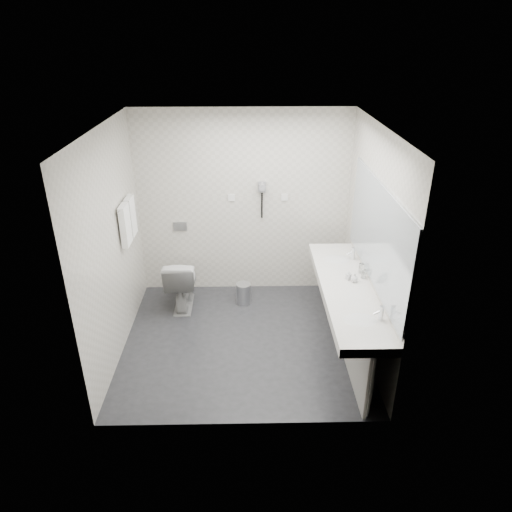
{
  "coord_description": "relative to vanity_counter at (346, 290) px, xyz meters",
  "views": [
    {
      "loc": [
        0.05,
        -4.56,
        3.36
      ],
      "look_at": [
        0.15,
        0.15,
        1.05
      ],
      "focal_mm": 32.8,
      "sensor_mm": 36.0,
      "label": 1
    }
  ],
  "objects": [
    {
      "name": "basin_far",
      "position": [
        0.0,
        0.65,
        0.04
      ],
      "size": [
        0.4,
        0.31,
        0.05
      ],
      "primitive_type": "ellipsoid",
      "color": "silver",
      "rests_on": "vanity_counter"
    },
    {
      "name": "wall_right",
      "position": [
        0.27,
        0.2,
        0.45
      ],
      "size": [
        0.0,
        2.6,
        2.6
      ],
      "primitive_type": "plane",
      "rotation": [
        1.57,
        0.0,
        -1.57
      ],
      "color": "beige",
      "rests_on": "floor"
    },
    {
      "name": "ceiling",
      "position": [
        -1.12,
        0.2,
        1.7
      ],
      "size": [
        2.8,
        2.8,
        0.0
      ],
      "primitive_type": "plane",
      "rotation": [
        3.14,
        0.0,
        0.0
      ],
      "color": "silver",
      "rests_on": "wall_back"
    },
    {
      "name": "toilet",
      "position": [
        -1.94,
        1.01,
        -0.44
      ],
      "size": [
        0.41,
        0.71,
        0.71
      ],
      "primitive_type": "imported",
      "rotation": [
        0.0,
        0.0,
        3.15
      ],
      "color": "silver",
      "rests_on": "floor"
    },
    {
      "name": "dryer_cradle",
      "position": [
        -0.88,
        1.47,
        0.7
      ],
      "size": [
        0.1,
        0.04,
        0.14
      ],
      "primitive_type": "cube",
      "color": "gray",
      "rests_on": "wall_back"
    },
    {
      "name": "faucet_near",
      "position": [
        0.19,
        -0.65,
        0.12
      ],
      "size": [
        0.04,
        0.04,
        0.15
      ],
      "primitive_type": "cylinder",
      "color": "silver",
      "rests_on": "vanity_counter"
    },
    {
      "name": "floor",
      "position": [
        -1.12,
        0.2,
        -0.8
      ],
      "size": [
        2.8,
        2.8,
        0.0
      ],
      "primitive_type": "plane",
      "color": "#242529",
      "rests_on": "ground"
    },
    {
      "name": "vanity_post_far",
      "position": [
        0.05,
        1.04,
        -0.42
      ],
      "size": [
        0.06,
        0.06,
        0.75
      ],
      "primitive_type": "cylinder",
      "color": "silver",
      "rests_on": "floor"
    },
    {
      "name": "glass_left",
      "position": [
        0.22,
        0.18,
        0.1
      ],
      "size": [
        0.06,
        0.06,
        0.1
      ],
      "primitive_type": "cylinder",
      "rotation": [
        0.0,
        0.0,
        -0.05
      ],
      "color": "silver",
      "rests_on": "vanity_counter"
    },
    {
      "name": "vanity_post_near",
      "position": [
        0.05,
        -1.04,
        -0.42
      ],
      "size": [
        0.06,
        0.06,
        0.75
      ],
      "primitive_type": "cylinder",
      "color": "silver",
      "rests_on": "floor"
    },
    {
      "name": "vanity_panel",
      "position": [
        0.02,
        0.0,
        -0.42
      ],
      "size": [
        0.03,
        2.15,
        0.75
      ],
      "primitive_type": "cube",
      "color": "gray",
      "rests_on": "floor"
    },
    {
      "name": "glass_right",
      "position": [
        0.22,
        0.31,
        0.1
      ],
      "size": [
        0.07,
        0.07,
        0.11
      ],
      "primitive_type": "cylinder",
      "rotation": [
        0.0,
        0.0,
        -0.29
      ],
      "color": "silver",
      "rests_on": "vanity_counter"
    },
    {
      "name": "towel_far",
      "position": [
        -2.46,
        0.89,
        0.53
      ],
      "size": [
        0.07,
        0.24,
        0.48
      ],
      "primitive_type": "cube",
      "color": "white",
      "rests_on": "towel_rail"
    },
    {
      "name": "soap_bottle_b",
      "position": [
        0.1,
        0.09,
        0.1
      ],
      "size": [
        0.11,
        0.11,
        0.1
      ],
      "primitive_type": "imported",
      "rotation": [
        0.0,
        0.0,
        -0.74
      ],
      "color": "white",
      "rests_on": "vanity_counter"
    },
    {
      "name": "wall_left",
      "position": [
        -2.52,
        0.2,
        0.45
      ],
      "size": [
        0.0,
        2.6,
        2.6
      ],
      "primitive_type": "plane",
      "rotation": [
        1.57,
        0.0,
        1.57
      ],
      "color": "beige",
      "rests_on": "floor"
    },
    {
      "name": "switch_plate_b",
      "position": [
        -0.57,
        1.49,
        0.55
      ],
      "size": [
        0.09,
        0.02,
        0.09
      ],
      "primitive_type": "cube",
      "color": "silver",
      "rests_on": "wall_back"
    },
    {
      "name": "dryer_barrel",
      "position": [
        -0.88,
        1.4,
        0.73
      ],
      "size": [
        0.08,
        0.14,
        0.08
      ],
      "primitive_type": "cylinder",
      "rotation": [
        1.57,
        0.0,
        0.0
      ],
      "color": "gray",
      "rests_on": "dryer_cradle"
    },
    {
      "name": "faucet_far",
      "position": [
        0.19,
        0.65,
        0.12
      ],
      "size": [
        0.04,
        0.04,
        0.15
      ],
      "primitive_type": "cylinder",
      "color": "silver",
      "rests_on": "vanity_counter"
    },
    {
      "name": "towel_rail",
      "position": [
        -2.47,
        0.75,
        0.75
      ],
      "size": [
        0.02,
        0.62,
        0.02
      ],
      "primitive_type": "cylinder",
      "rotation": [
        1.57,
        0.0,
        0.0
      ],
      "color": "silver",
      "rests_on": "wall_left"
    },
    {
      "name": "flush_plate",
      "position": [
        -1.98,
        1.49,
        0.15
      ],
      "size": [
        0.18,
        0.02,
        0.12
      ],
      "primitive_type": "cube",
      "color": "#B2B5BA",
      "rests_on": "wall_back"
    },
    {
      "name": "wall_back",
      "position": [
        -1.12,
        1.5,
        0.45
      ],
      "size": [
        2.8,
        0.0,
        2.8
      ],
      "primitive_type": "plane",
      "rotation": [
        1.57,
        0.0,
        0.0
      ],
      "color": "beige",
      "rests_on": "floor"
    },
    {
      "name": "towel_near",
      "position": [
        -2.46,
        0.61,
        0.53
      ],
      "size": [
        0.07,
        0.24,
        0.48
      ],
      "primitive_type": "cube",
      "color": "white",
      "rests_on": "towel_rail"
    },
    {
      "name": "bin_lid",
      "position": [
        -1.13,
        1.05,
        -0.52
      ],
      "size": [
        0.2,
        0.2,
        0.02
      ],
      "primitive_type": "cylinder",
      "color": "#B2B5BA",
      "rests_on": "pedal_bin"
    },
    {
      "name": "basin_near",
      "position": [
        0.0,
        -0.65,
        0.04
      ],
      "size": [
        0.4,
        0.31,
        0.05
      ],
      "primitive_type": "ellipsoid",
      "color": "silver",
      "rests_on": "vanity_counter"
    },
    {
      "name": "mirror",
      "position": [
        0.26,
        0.0,
        0.65
      ],
      "size": [
        0.02,
        2.2,
        1.05
      ],
      "primitive_type": "cube",
      "color": "#B2BCC6",
      "rests_on": "wall_right"
    },
    {
      "name": "pedal_bin",
      "position": [
        -1.13,
        1.05,
        -0.66
      ],
      "size": [
        0.21,
        0.21,
        0.28
      ],
      "primitive_type": "cylinder",
      "rotation": [
        0.0,
        0.0,
        0.06
      ],
      "color": "#B2B5BA",
      "rests_on": "floor"
    },
    {
      "name": "switch_plate_a",
      "position": [
        -1.27,
        1.49,
        0.55
      ],
      "size": [
        0.09,
        0.02,
        0.09
      ],
      "primitive_type": "cube",
      "color": "silver",
      "rests_on": "wall_back"
    },
    {
      "name": "soap_bottle_a",
      "position": [
        0.04,
        0.15,
        0.1
      ],
      "size": [
        0.07,
        0.07,
        0.11
      ],
      "primitive_type": "imported",
      "rotation": [
        0.0,
        0.0,
        0.54
      ],
      "color": "white",
      "rests_on": "vanity_counter"
    },
    {
      "name": "wall_front",
      "position": [
        -1.12,
        -1.1,
        0.45
      ],
      "size": [
        2.8,
        0.0,
        2.8
      ],
      "primitive_type": "plane",
      "rotation": [
        -1.57,
        0.0,
        0.0
      ],
      "color": "beige",
      "rests_on": "floor"
    },
    {
      "name": "dryer_cord",
      "position": [
        -0.88,
        1.46,
        0.45
      ],
      "size": [
        0.02,
        0.02,
        0.35
      ],
      "primitive_type": "cylinder",
      "color": "black",
      "rests_on": "dryer_cradle"
    },
    {
      "name": "vanity_counter",
      "position": [
        0.0,
        0.0,
        0.0
      ],
      "size": [
        0.55,
        2.2,
        0.1
      ],
      "primitive_type": "cube",
      "color": "silver",
      "rests_on": "floor"
    }
  ]
}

